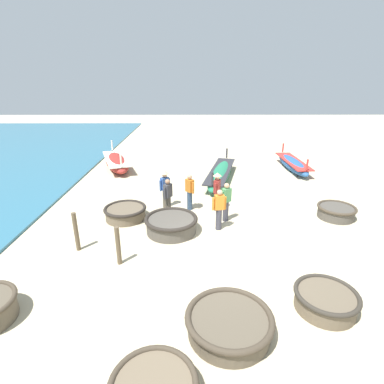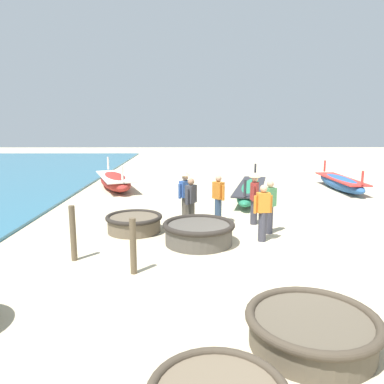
{
  "view_description": "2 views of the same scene",
  "coord_description": "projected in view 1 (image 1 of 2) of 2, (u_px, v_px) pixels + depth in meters",
  "views": [
    {
      "loc": [
        -0.87,
        -8.06,
        5.26
      ],
      "look_at": [
        -0.81,
        3.29,
        0.96
      ],
      "focal_mm": 28.0,
      "sensor_mm": 36.0,
      "label": 1
    },
    {
      "loc": [
        -1.81,
        -7.95,
        3.23
      ],
      "look_at": [
        -1.74,
        3.73,
        1.04
      ],
      "focal_mm": 35.0,
      "sensor_mm": 36.0,
      "label": 2
    }
  ],
  "objects": [
    {
      "name": "coracle_upturned",
      "position": [
        125.0,
        212.0,
        11.93
      ],
      "size": [
        1.68,
        1.68,
        0.51
      ],
      "color": "brown",
      "rests_on": "ground"
    },
    {
      "name": "long_boat_red_hull",
      "position": [
        293.0,
        164.0,
        18.43
      ],
      "size": [
        1.04,
        4.68,
        1.2
      ],
      "color": "#285693",
      "rests_on": "ground"
    },
    {
      "name": "mooring_post_inland",
      "position": [
        76.0,
        232.0,
        9.6
      ],
      "size": [
        0.14,
        0.14,
        1.33
      ],
      "primitive_type": "cylinder",
      "color": "brown",
      "rests_on": "ground"
    },
    {
      "name": "fisherman_hauling",
      "position": [
        217.0,
        189.0,
        12.47
      ],
      "size": [
        0.36,
        0.5,
        1.67
      ],
      "color": "#383842",
      "rests_on": "ground"
    },
    {
      "name": "long_boat_blue_hull",
      "position": [
        117.0,
        162.0,
        18.74
      ],
      "size": [
        2.81,
        4.85,
        1.37
      ],
      "color": "maroon",
      "rests_on": "ground"
    },
    {
      "name": "fisherman_standing_right",
      "position": [
        168.0,
        197.0,
        12.01
      ],
      "size": [
        0.36,
        0.47,
        1.57
      ],
      "color": "#4C473D",
      "rests_on": "ground"
    },
    {
      "name": "fisherman_with_hat",
      "position": [
        165.0,
        186.0,
        12.77
      ],
      "size": [
        0.44,
        0.38,
        1.67
      ],
      "color": "#4C473D",
      "rests_on": "ground"
    },
    {
      "name": "coracle_beside_post",
      "position": [
        171.0,
        224.0,
        10.87
      ],
      "size": [
        1.94,
        1.94,
        0.6
      ],
      "color": "#4C473F",
      "rests_on": "ground"
    },
    {
      "name": "long_boat_ochre_hull",
      "position": [
        220.0,
        174.0,
        16.52
      ],
      "size": [
        2.32,
        5.81,
        1.21
      ],
      "color": "#237551",
      "rests_on": "ground"
    },
    {
      "name": "fisherman_standing_left",
      "position": [
        190.0,
        191.0,
        12.58
      ],
      "size": [
        0.39,
        0.43,
        1.57
      ],
      "color": "#2D425B",
      "rests_on": "ground"
    },
    {
      "name": "coracle_front_left",
      "position": [
        229.0,
        323.0,
        6.51
      ],
      "size": [
        1.95,
        1.95,
        0.51
      ],
      "color": "brown",
      "rests_on": "ground"
    },
    {
      "name": "fisherman_by_coracle",
      "position": [
        219.0,
        209.0,
        10.89
      ],
      "size": [
        0.52,
        0.27,
        1.57
      ],
      "color": "#383842",
      "rests_on": "ground"
    },
    {
      "name": "mooring_post_shoreline",
      "position": [
        118.0,
        246.0,
        8.88
      ],
      "size": [
        0.14,
        0.14,
        1.24
      ],
      "primitive_type": "cylinder",
      "color": "brown",
      "rests_on": "ground"
    },
    {
      "name": "coracle_far_left",
      "position": [
        336.0,
        211.0,
        12.02
      ],
      "size": [
        1.5,
        1.5,
        0.5
      ],
      "color": "#4C473F",
      "rests_on": "ground"
    },
    {
      "name": "ground_plane",
      "position": [
        218.0,
        258.0,
        9.4
      ],
      "size": [
        80.0,
        80.0,
        0.0
      ],
      "primitive_type": "plane",
      "color": "#C6B793"
    },
    {
      "name": "coracle_front_right",
      "position": [
        326.0,
        300.0,
        7.21
      ],
      "size": [
        1.53,
        1.53,
        0.5
      ],
      "color": "brown",
      "rests_on": "ground"
    },
    {
      "name": "fisherman_crouching",
      "position": [
        226.0,
        201.0,
        11.56
      ],
      "size": [
        0.44,
        0.38,
        1.57
      ],
      "color": "#383842",
      "rests_on": "ground"
    }
  ]
}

